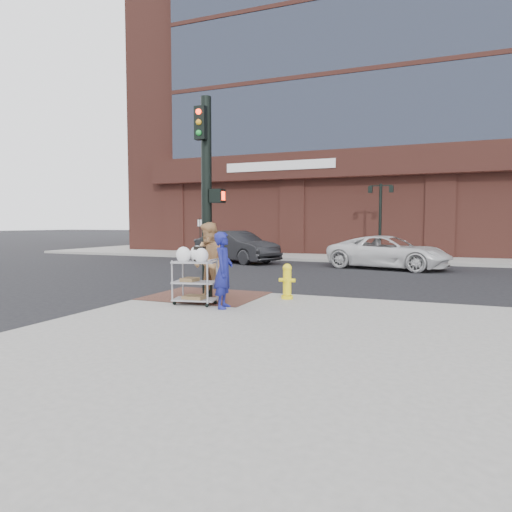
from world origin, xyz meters
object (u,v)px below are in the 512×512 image
at_px(lamp_post, 380,212).
at_px(sedan_dark, 236,247).
at_px(traffic_signal_pole, 207,191).
at_px(utility_cart, 195,278).
at_px(pedestrian_tan, 210,261).
at_px(minivan_white, 389,252).
at_px(fire_hydrant, 287,281).
at_px(woman_blue, 224,270).

height_order(lamp_post, sedan_dark, lamp_post).
xyz_separation_m(traffic_signal_pole, utility_cart, (0.23, -1.07, -2.07)).
bearing_deg(traffic_signal_pole, pedestrian_tan, -53.32).
distance_m(lamp_post, sedan_dark, 8.03).
bearing_deg(lamp_post, pedestrian_tan, -98.17).
height_order(lamp_post, traffic_signal_pole, traffic_signal_pole).
xyz_separation_m(sedan_dark, minivan_white, (7.70, -0.52, -0.08)).
bearing_deg(traffic_signal_pole, lamp_post, 80.76).
bearing_deg(fire_hydrant, sedan_dark, 120.06).
height_order(sedan_dark, utility_cart, sedan_dark).
xyz_separation_m(minivan_white, fire_hydrant, (-1.43, -10.32, -0.14)).
bearing_deg(sedan_dark, utility_cart, -136.61).
height_order(lamp_post, utility_cart, lamp_post).
relative_size(woman_blue, minivan_white, 0.32).
height_order(traffic_signal_pole, pedestrian_tan, traffic_signal_pole).
xyz_separation_m(lamp_post, woman_blue, (-1.44, -16.45, -1.63)).
bearing_deg(minivan_white, traffic_signal_pole, 175.77).
bearing_deg(pedestrian_tan, sedan_dark, 128.66).
distance_m(lamp_post, traffic_signal_pole, 15.43).
height_order(pedestrian_tan, utility_cart, pedestrian_tan).
height_order(traffic_signal_pole, minivan_white, traffic_signal_pole).
relative_size(traffic_signal_pole, woman_blue, 2.97).
bearing_deg(pedestrian_tan, fire_hydrant, 42.72).
bearing_deg(fire_hydrant, pedestrian_tan, -154.57).
height_order(pedestrian_tan, sedan_dark, pedestrian_tan).
bearing_deg(utility_cart, pedestrian_tan, 88.96).
xyz_separation_m(traffic_signal_pole, fire_hydrant, (1.96, 0.49, -2.23)).
bearing_deg(woman_blue, pedestrian_tan, 30.12).
distance_m(woman_blue, minivan_white, 12.26).
xyz_separation_m(minivan_white, utility_cart, (-3.16, -11.87, 0.03)).
bearing_deg(woman_blue, fire_hydrant, -40.03).
xyz_separation_m(woman_blue, fire_hydrant, (0.92, 1.71, -0.39)).
bearing_deg(fire_hydrant, utility_cart, -138.04).
distance_m(sedan_dark, utility_cart, 13.21).
bearing_deg(pedestrian_tan, minivan_white, 91.54).
relative_size(sedan_dark, minivan_white, 0.94).
xyz_separation_m(lamp_post, minivan_white, (0.91, -4.42, -1.88)).
xyz_separation_m(traffic_signal_pole, woman_blue, (1.04, -1.22, -1.84)).
relative_size(lamp_post, sedan_dark, 0.80).
relative_size(sedan_dark, utility_cart, 3.68).
bearing_deg(fire_hydrant, traffic_signal_pole, -166.01).
bearing_deg(lamp_post, fire_hydrant, -92.01).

